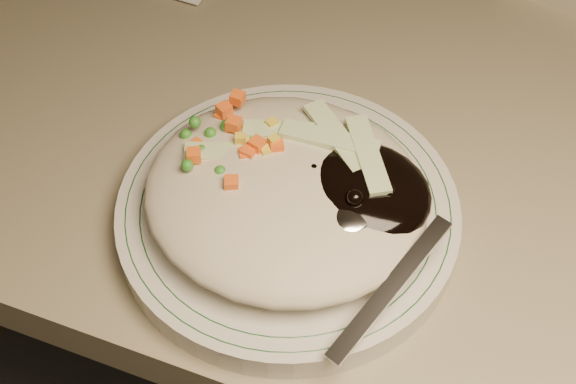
% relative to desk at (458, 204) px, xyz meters
% --- Properties ---
extents(desk, '(1.40, 0.70, 0.74)m').
position_rel_desk_xyz_m(desk, '(0.00, 0.00, 0.00)').
color(desk, gray).
rests_on(desk, ground).
extents(plate, '(0.24, 0.24, 0.02)m').
position_rel_desk_xyz_m(plate, '(-0.10, -0.22, 0.21)').
color(plate, silver).
rests_on(plate, desk).
extents(plate_rim, '(0.23, 0.23, 0.00)m').
position_rel_desk_xyz_m(plate_rim, '(-0.10, -0.22, 0.22)').
color(plate_rim, '#144723').
rests_on(plate_rim, plate).
extents(meal, '(0.21, 0.19, 0.05)m').
position_rel_desk_xyz_m(meal, '(-0.10, -0.22, 0.24)').
color(meal, '#B0A78F').
rests_on(meal, plate).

